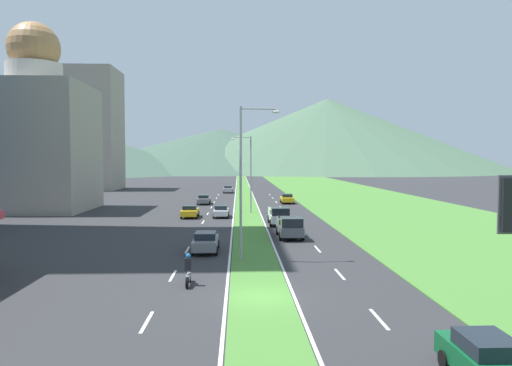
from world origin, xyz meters
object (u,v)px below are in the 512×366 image
(car_1, at_px, (287,199))
(car_6, at_px, (206,242))
(car_5, at_px, (228,189))
(pickup_truck_1, at_px, (279,216))
(pickup_truck_0, at_px, (290,227))
(car_0, at_px, (221,211))
(car_2, at_px, (489,362))
(street_lamp_near, at_px, (245,174))
(motorcycle_rider, at_px, (188,272))
(car_4, at_px, (190,211))
(car_3, at_px, (204,199))
(street_lamp_mid, at_px, (249,170))

(car_1, height_order, car_6, car_6)
(car_5, relative_size, pickup_truck_1, 0.76)
(pickup_truck_0, bearing_deg, car_0, -156.88)
(car_2, xyz_separation_m, pickup_truck_1, (-3.40, 36.84, 0.19))
(street_lamp_near, height_order, pickup_truck_1, street_lamp_near)
(car_1, distance_m, motorcycle_rider, 50.61)
(car_1, height_order, car_4, car_1)
(pickup_truck_0, relative_size, pickup_truck_1, 1.00)
(street_lamp_near, distance_m, car_6, 6.89)
(car_1, bearing_deg, car_4, -36.89)
(car_5, height_order, pickup_truck_0, pickup_truck_0)
(car_5, bearing_deg, car_0, -179.91)
(car_1, distance_m, pickup_truck_0, 33.84)
(car_1, xyz_separation_m, pickup_truck_0, (-3.17, -33.69, 0.22))
(car_3, xyz_separation_m, car_6, (2.93, -38.81, 0.02))
(car_5, bearing_deg, street_lamp_near, -177.77)
(pickup_truck_1, bearing_deg, car_4, -124.02)
(car_3, bearing_deg, car_4, 178.56)
(car_0, bearing_deg, car_2, -167.34)
(car_0, distance_m, car_1, 20.50)
(car_0, distance_m, car_3, 17.35)
(motorcycle_rider, bearing_deg, street_lamp_near, -26.79)
(car_3, distance_m, motorcycle_rider, 48.63)
(street_lamp_near, xyz_separation_m, car_6, (-2.94, 3.31, -5.28))
(street_lamp_near, height_order, street_lamp_mid, street_lamp_near)
(car_4, relative_size, car_5, 1.05)
(car_4, height_order, car_6, car_6)
(pickup_truck_0, distance_m, pickup_truck_1, 8.61)
(car_0, bearing_deg, street_lamp_mid, -40.32)
(pickup_truck_0, bearing_deg, motorcycle_rider, -25.16)
(street_lamp_mid, bearing_deg, car_5, 95.33)
(street_lamp_near, height_order, car_5, street_lamp_near)
(car_2, distance_m, pickup_truck_1, 36.99)
(car_3, bearing_deg, street_lamp_near, -172.07)
(car_0, xyz_separation_m, car_3, (-3.32, 17.03, 0.02))
(car_1, bearing_deg, motorcycle_rider, -12.08)
(car_1, distance_m, car_4, 22.73)
(street_lamp_mid, distance_m, motorcycle_rider, 36.22)
(car_3, bearing_deg, car_1, -85.98)
(street_lamp_mid, bearing_deg, motorcycle_rider, -96.69)
(car_6, bearing_deg, car_2, -155.17)
(car_2, xyz_separation_m, car_4, (-13.63, 43.74, -0.03))
(car_1, height_order, pickup_truck_0, pickup_truck_0)
(car_6, bearing_deg, car_1, -14.50)
(car_0, bearing_deg, street_lamp_near, -174.19)
(street_lamp_near, distance_m, motorcycle_rider, 8.95)
(street_lamp_mid, distance_m, car_3, 15.42)
(street_lamp_mid, bearing_deg, pickup_truck_0, -80.73)
(car_0, xyz_separation_m, pickup_truck_0, (6.72, -15.74, 0.25))
(car_1, bearing_deg, pickup_truck_0, -5.38)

